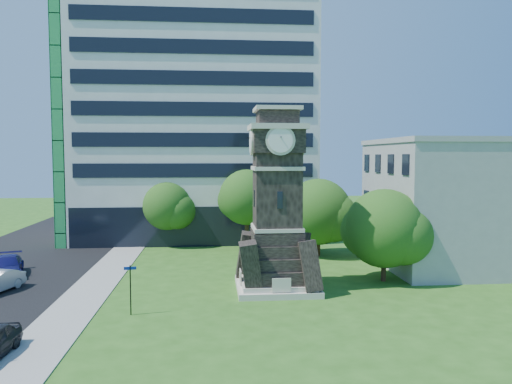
{
  "coord_description": "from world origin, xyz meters",
  "views": [
    {
      "loc": [
        -1.28,
        -31.01,
        9.0
      ],
      "look_at": [
        2.12,
        7.96,
        6.19
      ],
      "focal_mm": 35.0,
      "sensor_mm": 36.0,
      "label": 1
    }
  ],
  "objects": [
    {
      "name": "car_east_lot",
      "position": [
        16.37,
        3.98,
        0.63
      ],
      "size": [
        4.92,
        3.38,
        1.25
      ],
      "primitive_type": "imported",
      "rotation": [
        0.0,
        0.0,
        1.89
      ],
      "color": "#4C4C52",
      "rests_on": "ground"
    },
    {
      "name": "park_bench",
      "position": [
        2.56,
        0.54,
        0.49
      ],
      "size": [
        1.8,
        0.48,
        0.93
      ],
      "rotation": [
        0.0,
        0.0,
        -0.28
      ],
      "color": "black",
      "rests_on": "ground"
    },
    {
      "name": "office_low",
      "position": [
        19.97,
        8.0,
        5.21
      ],
      "size": [
        15.2,
        12.2,
        10.4
      ],
      "color": "#9B9EA1",
      "rests_on": "ground"
    },
    {
      "name": "street_sign",
      "position": [
        -5.95,
        -2.77,
        1.79
      ],
      "size": [
        0.69,
        0.07,
        2.86
      ],
      "rotation": [
        0.0,
        0.0,
        0.15
      ],
      "color": "black",
      "rests_on": "ground"
    },
    {
      "name": "tree_ne",
      "position": [
        8.28,
        12.99,
        3.85
      ],
      "size": [
        6.58,
        5.98,
        7.0
      ],
      "rotation": [
        0.0,
        0.0,
        0.19
      ],
      "color": "#332114",
      "rests_on": "ground"
    },
    {
      "name": "car_street_north",
      "position": [
        -16.69,
        7.37,
        0.75
      ],
      "size": [
        3.5,
        5.54,
        1.5
      ],
      "primitive_type": "imported",
      "rotation": [
        0.0,
        0.0,
        0.29
      ],
      "color": "#161458",
      "rests_on": "ground"
    },
    {
      "name": "tree_east",
      "position": [
        11.04,
        3.48,
        3.69
      ],
      "size": [
        6.23,
        5.67,
        6.68
      ],
      "rotation": [
        0.0,
        0.0,
        0.16
      ],
      "color": "#332114",
      "rests_on": "ground"
    },
    {
      "name": "clock_tower",
      "position": [
        3.0,
        2.0,
        5.28
      ],
      "size": [
        5.4,
        5.4,
        12.22
      ],
      "color": "beige",
      "rests_on": "ground"
    },
    {
      "name": "ground",
      "position": [
        0.0,
        0.0,
        0.0
      ],
      "size": [
        160.0,
        160.0,
        0.0
      ],
      "primitive_type": "plane",
      "color": "#295819",
      "rests_on": "ground"
    },
    {
      "name": "tree_nw",
      "position": [
        -5.72,
        19.02,
        3.9
      ],
      "size": [
        5.39,
        4.9,
        6.51
      ],
      "rotation": [
        0.0,
        0.0,
        -0.31
      ],
      "color": "#332114",
      "rests_on": "ground"
    },
    {
      "name": "office_tall",
      "position": [
        -3.2,
        25.84,
        14.22
      ],
      "size": [
        26.2,
        15.11,
        28.6
      ],
      "color": "white",
      "rests_on": "ground"
    },
    {
      "name": "sidewalk",
      "position": [
        -9.5,
        5.0,
        0.03
      ],
      "size": [
        3.0,
        70.0,
        0.06
      ],
      "primitive_type": "cube",
      "color": "gray",
      "rests_on": "ground"
    },
    {
      "name": "tree_nc",
      "position": [
        1.98,
        15.4,
        4.95
      ],
      "size": [
        5.73,
        5.21,
        7.77
      ],
      "rotation": [
        0.0,
        0.0,
        -0.11
      ],
      "color": "#332114",
      "rests_on": "ground"
    }
  ]
}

